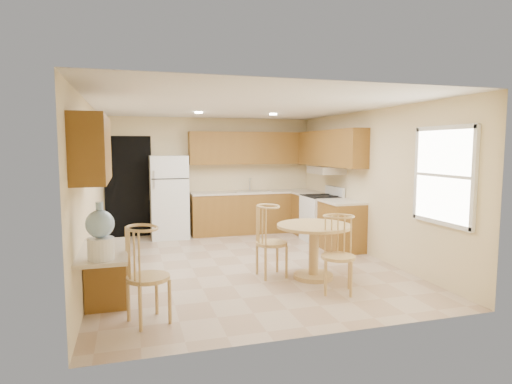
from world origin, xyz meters
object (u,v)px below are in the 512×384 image
object	(u,v)px
stove	(322,218)
chair_table_a	(274,235)
water_crock	(100,234)
dining_table	(314,243)
chair_table_b	(342,248)
chair_desk	(148,267)
refrigerator	(169,197)

from	to	relation	value
stove	chair_table_a	distance (m)	2.65
chair_table_a	water_crock	distance (m)	2.60
dining_table	chair_table_a	xyz separation A→B (m)	(-0.55, 0.15, 0.12)
stove	chair_table_b	distance (m)	3.13
chair_desk	water_crock	xyz separation A→B (m)	(-0.45, -0.08, 0.40)
chair_desk	refrigerator	bearing A→B (deg)	151.19
water_crock	refrigerator	bearing A→B (deg)	76.92
water_crock	chair_table_b	bearing A→B (deg)	7.53
dining_table	chair_table_b	world-z (taller)	chair_table_b
refrigerator	chair_table_a	distance (m)	3.46
refrigerator	chair_table_b	xyz separation A→B (m)	(1.78, -4.15, -0.25)
dining_table	chair_table_a	world-z (taller)	chair_table_a
refrigerator	stove	size ratio (longest dim) A/B	1.56
dining_table	chair_desk	size ratio (longest dim) A/B	1.02
dining_table	water_crock	bearing A→B (deg)	-158.07
stove	dining_table	size ratio (longest dim) A/B	1.03
chair_table_a	chair_desk	bearing A→B (deg)	-61.23
stove	water_crock	distance (m)	5.16
chair_table_a	dining_table	bearing A→B (deg)	69.65
refrigerator	chair_table_a	bearing A→B (deg)	-70.08
refrigerator	chair_table_a	xyz separation A→B (m)	(1.18, -3.25, -0.22)
refrigerator	chair_table_b	world-z (taller)	refrigerator
refrigerator	water_crock	size ratio (longest dim) A/B	2.97
chair_table_a	chair_table_b	size ratio (longest dim) A/B	1.04
dining_table	chair_desk	bearing A→B (deg)	-156.03
chair_table_b	chair_table_a	bearing A→B (deg)	-31.52
stove	chair_desk	xyz separation A→B (m)	(-3.47, -3.22, 0.16)
refrigerator	stove	world-z (taller)	refrigerator
refrigerator	chair_table_b	distance (m)	4.52
refrigerator	dining_table	size ratio (longest dim) A/B	1.61
chair_table_b	chair_desk	world-z (taller)	chair_desk
refrigerator	chair_table_a	size ratio (longest dim) A/B	1.65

